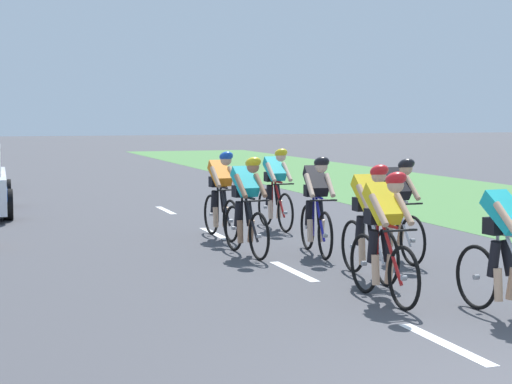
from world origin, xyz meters
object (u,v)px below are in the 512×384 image
object	(u,v)px
cyclist_sixth	(317,204)
cyclist_eighth	(276,188)
cyclist_fifth	(246,205)
cyclist_second	(384,234)
cyclist_lead	(508,246)
cyclist_third	(370,220)
cyclist_seventh	(221,193)
cyclist_fourth	(397,208)

from	to	relation	value
cyclist_sixth	cyclist_eighth	world-z (taller)	same
cyclist_fifth	cyclist_eighth	xyz separation A→B (m)	(1.47, 2.75, 0.00)
cyclist_second	cyclist_fifth	distance (m)	3.65
cyclist_fifth	cyclist_eighth	distance (m)	3.12
cyclist_lead	cyclist_third	xyz separation A→B (m)	(-0.39, 2.49, 0.00)
cyclist_lead	cyclist_second	size ratio (longest dim) A/B	1.00
cyclist_sixth	cyclist_seventh	world-z (taller)	same
cyclist_lead	cyclist_sixth	xyz separation A→B (m)	(-0.28, 4.57, 0.00)
cyclist_sixth	cyclist_fourth	bearing A→B (deg)	-43.21
cyclist_second	cyclist_seventh	distance (m)	5.53
cyclist_seventh	cyclist_sixth	bearing A→B (deg)	-67.48
cyclist_third	cyclist_eighth	distance (m)	5.11
cyclist_fourth	cyclist_eighth	distance (m)	3.90
cyclist_second	cyclist_seventh	world-z (taller)	same
cyclist_fourth	cyclist_sixth	distance (m)	1.26
cyclist_fifth	cyclist_lead	bearing A→B (deg)	-74.51
cyclist_eighth	cyclist_fourth	bearing A→B (deg)	-82.56
cyclist_fifth	cyclist_seventh	xyz separation A→B (m)	(0.16, 1.91, 0.00)
cyclist_lead	cyclist_sixth	size ratio (longest dim) A/B	1.00
cyclist_seventh	cyclist_eighth	bearing A→B (deg)	32.69
cyclist_lead	cyclist_fifth	distance (m)	5.00
cyclist_third	cyclist_seventh	bearing A→B (deg)	100.50
cyclist_fourth	cyclist_eighth	xyz separation A→B (m)	(-0.51, 3.87, 0.00)
cyclist_sixth	cyclist_seventh	size ratio (longest dim) A/B	1.00
cyclist_third	cyclist_fifth	xyz separation A→B (m)	(-0.94, 2.33, 0.00)
cyclist_lead	cyclist_seventh	distance (m)	6.83
cyclist_second	cyclist_eighth	distance (m)	6.44
cyclist_lead	cyclist_eighth	bearing A→B (deg)	89.00
cyclist_second	cyclist_third	size ratio (longest dim) A/B	1.00
cyclist_lead	cyclist_sixth	world-z (taller)	same
cyclist_seventh	cyclist_eighth	xyz separation A→B (m)	(1.31, 0.84, 0.00)
cyclist_seventh	cyclist_third	bearing A→B (deg)	-79.50
cyclist_lead	cyclist_eighth	size ratio (longest dim) A/B	1.00
cyclist_fifth	cyclist_eighth	world-z (taller)	same
cyclist_lead	cyclist_sixth	distance (m)	4.57
cyclist_fifth	cyclist_sixth	bearing A→B (deg)	-13.52
cyclist_eighth	cyclist_fifth	bearing A→B (deg)	-118.08
cyclist_second	cyclist_seventh	bearing A→B (deg)	93.59
cyclist_second	cyclist_third	xyz separation A→B (m)	(0.44, 1.28, 0.00)
cyclist_fourth	cyclist_eighth	world-z (taller)	same
cyclist_third	cyclist_sixth	bearing A→B (deg)	86.96
cyclist_fourth	cyclist_fifth	bearing A→B (deg)	150.45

